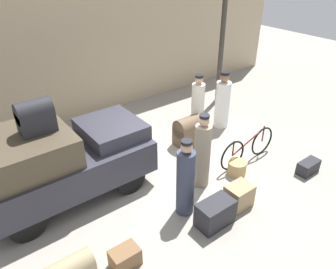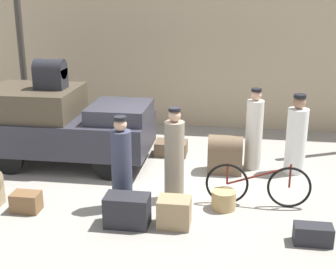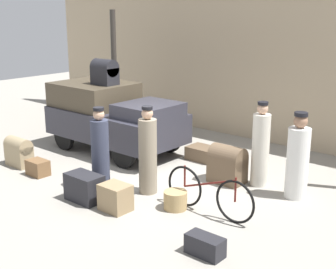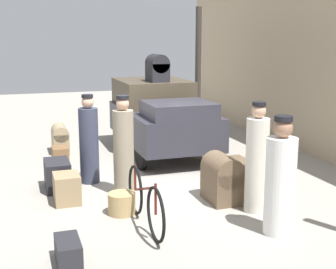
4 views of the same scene
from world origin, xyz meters
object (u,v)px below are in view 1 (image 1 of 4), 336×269
bicycle (248,148)px  wicker_basket (237,168)px  conductor_in_dark_uniform (185,181)px  trunk_umber_medium (131,140)px  truck (57,160)px  suitcase_tan_flat (125,258)px  suitcase_black_upright (215,213)px  porter_carrying_trunk (198,108)px  trunk_barrel_dark (188,131)px  trunk_on_truck_roof (35,116)px  trunk_large_brown (239,196)px  porter_lifting_near_truck (222,102)px  porter_standing_middle (202,154)px  trunk_wicker_pale (308,167)px

bicycle → wicker_basket: bearing=-160.2°
wicker_basket → conductor_in_dark_uniform: (-1.76, -0.21, 0.60)m
wicker_basket → trunk_umber_medium: wicker_basket is taller
truck → suitcase_tan_flat: bearing=-86.6°
suitcase_black_upright → trunk_umber_medium: bearing=86.0°
bicycle → porter_carrying_trunk: 1.86m
trunk_barrel_dark → trunk_umber_medium: (-1.26, 0.86, -0.24)m
suitcase_tan_flat → trunk_on_truck_roof: (-0.36, 2.33, 1.81)m
porter_carrying_trunk → trunk_large_brown: bearing=-115.4°
porter_lifting_near_truck → conductor_in_dark_uniform: size_ratio=1.00×
truck → porter_carrying_trunk: size_ratio=2.01×
porter_carrying_trunk → trunk_umber_medium: porter_carrying_trunk is taller
porter_standing_middle → trunk_wicker_pale: size_ratio=3.01×
trunk_umber_medium → trunk_on_truck_roof: bearing=-160.9°
conductor_in_dark_uniform → wicker_basket: bearing=6.8°
trunk_wicker_pale → suitcase_tan_flat: size_ratio=1.20×
wicker_basket → suitcase_tan_flat: size_ratio=0.89×
trunk_large_brown → porter_lifting_near_truck: bearing=50.7°
suitcase_tan_flat → conductor_in_dark_uniform: bearing=13.5°
truck → trunk_large_brown: (2.74, -2.48, -0.67)m
conductor_in_dark_uniform → suitcase_tan_flat: bearing=-166.5°
porter_standing_middle → truck: bearing=150.4°
porter_lifting_near_truck → trunk_wicker_pale: 2.95m
porter_standing_middle → porter_lifting_near_truck: bearing=35.7°
porter_lifting_near_truck → trunk_barrel_dark: size_ratio=2.09×
trunk_umber_medium → bicycle: bearing=-51.6°
truck → conductor_in_dark_uniform: size_ratio=2.09×
porter_lifting_near_truck → suitcase_tan_flat: bearing=-152.3°
suitcase_black_upright → trunk_on_truck_roof: 3.79m
trunk_umber_medium → trunk_large_brown: bearing=-81.1°
wicker_basket → suitcase_tan_flat: 3.43m
porter_lifting_near_truck → porter_standing_middle: bearing=-144.3°
porter_carrying_trunk → trunk_wicker_pale: bearing=-74.4°
porter_lifting_near_truck → porter_carrying_trunk: bearing=172.7°
suitcase_tan_flat → trunk_on_truck_roof: 2.97m
porter_carrying_trunk → porter_lifting_near_truck: (0.86, -0.11, -0.05)m
truck → porter_lifting_near_truck: (4.91, 0.18, -0.16)m
porter_standing_middle → suitcase_tan_flat: 2.69m
suitcase_black_upright → porter_standing_middle: bearing=60.0°
bicycle → porter_carrying_trunk: bearing=91.3°
porter_carrying_trunk → trunk_umber_medium: 2.02m
wicker_basket → suitcase_tan_flat: (-3.38, -0.60, 0.00)m
porter_standing_middle → trunk_barrel_dark: (0.87, 1.46, -0.39)m
truck → suitcase_black_upright: size_ratio=4.84×
porter_lifting_near_truck → trunk_barrel_dark: bearing=-172.2°
porter_carrying_trunk → bicycle: bearing=-88.7°
porter_carrying_trunk → suitcase_tan_flat: porter_carrying_trunk is taller
suitcase_tan_flat → truck: bearing=93.4°
porter_lifting_near_truck → trunk_large_brown: bearing=-129.3°
wicker_basket → trunk_barrel_dark: bearing=91.1°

